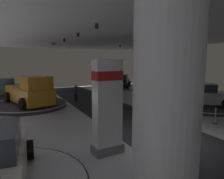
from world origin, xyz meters
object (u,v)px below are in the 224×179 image
(column_right, at_px, (152,72))
(display_platform_mid_right, at_px, (203,106))
(display_car_deep_left, at_px, (6,88))
(display_platform_deep_right, at_px, (121,88))
(visitor_walking_near, at_px, (76,92))
(visitor_walking_far, at_px, (100,105))
(column_left, at_px, (166,108))
(pickup_truck_far_left, at_px, (30,93))
(display_platform_deep_left, at_px, (7,97))
(display_platform_far_left, at_px, (30,105))
(display_car_mid_right, at_px, (204,95))
(display_car_deep_right, at_px, (121,81))
(brand_sign_pylon, at_px, (107,106))

(column_right, bearing_deg, display_platform_mid_right, -54.43)
(display_car_deep_left, height_order, display_platform_deep_right, display_car_deep_left)
(visitor_walking_near, xyz_separation_m, visitor_walking_far, (-0.19, -6.05, 0.00))
(column_left, distance_m, display_platform_deep_right, 22.44)
(visitor_walking_far, bearing_deg, display_platform_mid_right, -5.89)
(pickup_truck_far_left, distance_m, visitor_walking_near, 4.06)
(column_left, xyz_separation_m, display_platform_deep_right, (9.99, 19.93, -2.58))
(display_platform_deep_left, height_order, display_platform_deep_right, display_platform_deep_left)
(display_car_deep_left, relative_size, display_platform_far_left, 0.71)
(column_right, height_order, pickup_truck_far_left, column_right)
(display_car_deep_left, height_order, visitor_walking_far, display_car_deep_left)
(column_right, relative_size, display_platform_deep_right, 1.04)
(display_platform_far_left, xyz_separation_m, pickup_truck_far_left, (0.09, -0.31, 1.07))
(display_platform_deep_left, distance_m, display_car_mid_right, 18.55)
(display_platform_deep_left, xyz_separation_m, display_platform_deep_right, (13.50, 0.42, -0.01))
(display_platform_deep_left, xyz_separation_m, visitor_walking_far, (5.61, -10.78, 0.73))
(display_car_deep_left, relative_size, visitor_walking_far, 2.70)
(display_platform_deep_left, bearing_deg, display_car_deep_right, 1.89)
(visitor_walking_near, bearing_deg, display_platform_far_left, -174.37)
(display_platform_mid_right, bearing_deg, display_platform_deep_left, 140.97)
(column_left, bearing_deg, column_right, 53.74)
(brand_sign_pylon, distance_m, display_car_deep_left, 16.16)
(column_right, height_order, display_platform_deep_left, column_right)
(display_platform_mid_right, relative_size, pickup_truck_far_left, 1.02)
(display_car_deep_left, xyz_separation_m, visitor_walking_near, (5.83, -4.73, -0.18))
(brand_sign_pylon, height_order, display_platform_far_left, brand_sign_pylon)
(display_platform_far_left, bearing_deg, display_car_deep_left, 108.96)
(brand_sign_pylon, height_order, display_platform_deep_right, brand_sign_pylon)
(display_platform_deep_right, relative_size, visitor_walking_far, 3.34)
(display_platform_far_left, xyz_separation_m, display_platform_deep_right, (11.77, 5.55, 0.00))
(visitor_walking_near, bearing_deg, pickup_truck_far_left, -169.89)
(pickup_truck_far_left, relative_size, display_platform_deep_right, 1.07)
(display_car_deep_left, xyz_separation_m, display_platform_deep_right, (13.53, 0.42, -0.92))
(display_car_deep_right, bearing_deg, display_car_deep_left, -178.12)
(brand_sign_pylon, height_order, display_car_mid_right, brand_sign_pylon)
(column_right, xyz_separation_m, display_platform_far_left, (-10.13, 2.99, -2.58))
(display_platform_deep_right, bearing_deg, visitor_walking_far, -125.15)
(display_platform_mid_right, bearing_deg, column_left, -144.36)
(display_platform_deep_left, height_order, display_car_mid_right, display_car_mid_right)
(column_left, bearing_deg, display_platform_deep_left, 100.20)
(display_car_mid_right, distance_m, display_car_deep_right, 12.14)
(display_platform_deep_right, bearing_deg, display_car_deep_left, -178.22)
(display_platform_far_left, distance_m, visitor_walking_near, 4.16)
(display_platform_deep_left, distance_m, visitor_walking_near, 7.52)
(display_platform_mid_right, relative_size, display_platform_far_left, 0.96)
(display_car_mid_right, height_order, visitor_walking_far, display_car_mid_right)
(display_car_deep_left, xyz_separation_m, pickup_truck_far_left, (1.85, -5.44, 0.15))
(visitor_walking_far, bearing_deg, display_platform_deep_right, 54.85)
(column_left, xyz_separation_m, display_platform_far_left, (-1.78, 14.37, -2.58))
(display_car_deep_left, distance_m, visitor_walking_near, 7.51)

